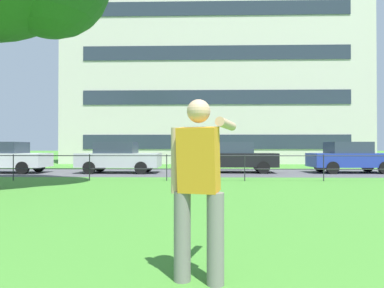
{
  "coord_description": "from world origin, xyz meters",
  "views": [
    {
      "loc": [
        -1.66,
        1.72,
        1.25
      ],
      "look_at": [
        -1.86,
        9.81,
        1.34
      ],
      "focal_mm": 32.22,
      "sensor_mm": 36.0,
      "label": 1
    }
  ],
  "objects_px": {
    "car_white_right": "(6,157)",
    "car_blue_far_right": "(350,157)",
    "person_thrower": "(199,183)",
    "car_silver_far_left": "(119,157)",
    "apartment_building_background": "(213,68)",
    "car_black_left": "(236,157)"
  },
  "relations": [
    {
      "from": "car_black_left",
      "to": "car_blue_far_right",
      "type": "distance_m",
      "value": 5.69
    },
    {
      "from": "person_thrower",
      "to": "car_silver_far_left",
      "type": "height_order",
      "value": "person_thrower"
    },
    {
      "from": "person_thrower",
      "to": "car_white_right",
      "type": "bearing_deg",
      "value": 125.31
    },
    {
      "from": "car_white_right",
      "to": "car_blue_far_right",
      "type": "bearing_deg",
      "value": 1.63
    },
    {
      "from": "car_silver_far_left",
      "to": "car_black_left",
      "type": "xyz_separation_m",
      "value": [
        5.84,
        0.42,
        0.0
      ]
    },
    {
      "from": "car_blue_far_right",
      "to": "apartment_building_background",
      "type": "height_order",
      "value": "apartment_building_background"
    },
    {
      "from": "car_black_left",
      "to": "apartment_building_background",
      "type": "relative_size",
      "value": 0.17
    },
    {
      "from": "person_thrower",
      "to": "car_blue_far_right",
      "type": "height_order",
      "value": "person_thrower"
    },
    {
      "from": "car_white_right",
      "to": "car_black_left",
      "type": "bearing_deg",
      "value": 2.85
    },
    {
      "from": "car_black_left",
      "to": "car_blue_far_right",
      "type": "xyz_separation_m",
      "value": [
        5.69,
        -0.08,
        0.0
      ]
    },
    {
      "from": "car_white_right",
      "to": "apartment_building_background",
      "type": "height_order",
      "value": "apartment_building_background"
    },
    {
      "from": "person_thrower",
      "to": "car_silver_far_left",
      "type": "bearing_deg",
      "value": 106.38
    },
    {
      "from": "car_black_left",
      "to": "person_thrower",
      "type": "bearing_deg",
      "value": -97.14
    },
    {
      "from": "car_silver_far_left",
      "to": "car_black_left",
      "type": "distance_m",
      "value": 5.85
    },
    {
      "from": "person_thrower",
      "to": "car_black_left",
      "type": "height_order",
      "value": "person_thrower"
    },
    {
      "from": "car_silver_far_left",
      "to": "car_blue_far_right",
      "type": "bearing_deg",
      "value": 1.67
    },
    {
      "from": "apartment_building_background",
      "to": "person_thrower",
      "type": "bearing_deg",
      "value": -92.33
    },
    {
      "from": "car_white_right",
      "to": "car_black_left",
      "type": "relative_size",
      "value": 0.99
    },
    {
      "from": "car_white_right",
      "to": "car_blue_far_right",
      "type": "height_order",
      "value": "same"
    },
    {
      "from": "car_white_right",
      "to": "car_silver_far_left",
      "type": "xyz_separation_m",
      "value": [
        5.61,
        0.15,
        0.0
      ]
    },
    {
      "from": "car_silver_far_left",
      "to": "car_blue_far_right",
      "type": "distance_m",
      "value": 11.53
    },
    {
      "from": "car_blue_far_right",
      "to": "car_black_left",
      "type": "bearing_deg",
      "value": 179.17
    }
  ]
}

